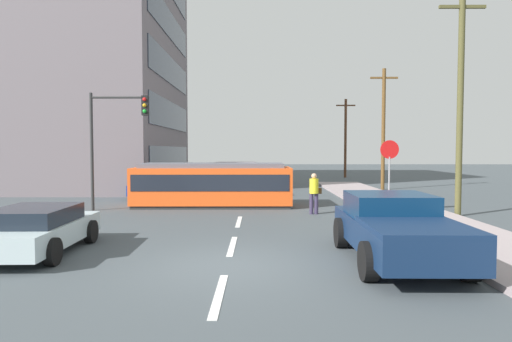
# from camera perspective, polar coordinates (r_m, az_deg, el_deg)

# --- Properties ---
(ground_plane) EXTENTS (120.00, 120.00, 0.00)m
(ground_plane) POSITION_cam_1_polar(r_m,az_deg,el_deg) (19.92, -1.74, -4.78)
(ground_plane) COLOR #424A4E
(sidewalk_curb_right) EXTENTS (3.20, 36.00, 0.14)m
(sidewalk_curb_right) POSITION_cam_1_polar(r_m,az_deg,el_deg) (17.06, 21.34, -6.01)
(sidewalk_curb_right) COLOR #A19293
(sidewalk_curb_right) RESTS_ON ground
(lane_stripe_0) EXTENTS (0.16, 2.40, 0.01)m
(lane_stripe_0) POSITION_cam_1_polar(r_m,az_deg,el_deg) (8.19, -4.87, -15.85)
(lane_stripe_0) COLOR silver
(lane_stripe_0) RESTS_ON ground
(lane_stripe_1) EXTENTS (0.16, 2.40, 0.01)m
(lane_stripe_1) POSITION_cam_1_polar(r_m,az_deg,el_deg) (12.04, -3.13, -9.77)
(lane_stripe_1) COLOR silver
(lane_stripe_1) RESTS_ON ground
(lane_stripe_2) EXTENTS (0.16, 2.40, 0.01)m
(lane_stripe_2) POSITION_cam_1_polar(r_m,az_deg,el_deg) (15.96, -2.26, -6.66)
(lane_stripe_2) COLOR silver
(lane_stripe_2) RESTS_ON ground
(lane_stripe_3) EXTENTS (0.16, 2.40, 0.01)m
(lane_stripe_3) POSITION_cam_1_polar(r_m,az_deg,el_deg) (26.28, -1.24, -2.94)
(lane_stripe_3) COLOR silver
(lane_stripe_3) RESTS_ON ground
(lane_stripe_4) EXTENTS (0.16, 2.40, 0.01)m
(lane_stripe_4) POSITION_cam_1_polar(r_m,az_deg,el_deg) (32.26, -0.95, -1.87)
(lane_stripe_4) COLOR silver
(lane_stripe_4) RESTS_ON ground
(corner_building) EXTENTS (17.19, 15.03, 22.40)m
(corner_building) POSITION_cam_1_polar(r_m,az_deg,el_deg) (35.79, -25.36, 16.39)
(corner_building) COLOR slate
(corner_building) RESTS_ON ground
(streetcar_tram) EXTENTS (7.27, 2.64, 2.01)m
(streetcar_tram) POSITION_cam_1_polar(r_m,az_deg,el_deg) (20.32, -5.70, -1.70)
(streetcar_tram) COLOR #F8561C
(streetcar_tram) RESTS_ON ground
(city_bus) EXTENTS (2.62, 5.43, 1.85)m
(city_bus) POSITION_cam_1_polar(r_m,az_deg,el_deg) (26.02, -3.00, -0.67)
(city_bus) COLOR #B3A3AD
(city_bus) RESTS_ON ground
(pedestrian_crossing) EXTENTS (0.50, 0.36, 1.67)m
(pedestrian_crossing) POSITION_cam_1_polar(r_m,az_deg,el_deg) (17.89, 7.63, -2.63)
(pedestrian_crossing) COLOR #342C47
(pedestrian_crossing) RESTS_ON ground
(pickup_truck_parked) EXTENTS (2.31, 5.01, 1.55)m
(pickup_truck_parked) POSITION_cam_1_polar(r_m,az_deg,el_deg) (10.76, 17.81, -7.10)
(pickup_truck_parked) COLOR #122646
(pickup_truck_parked) RESTS_ON ground
(parked_sedan_near) EXTENTS (2.17, 4.11, 1.19)m
(parked_sedan_near) POSITION_cam_1_polar(r_m,az_deg,el_deg) (12.38, -26.92, -6.81)
(parked_sedan_near) COLOR silver
(parked_sedan_near) RESTS_ON ground
(parked_sedan_mid) EXTENTS (2.08, 4.30, 1.19)m
(parked_sedan_mid) POSITION_cam_1_polar(r_m,az_deg,el_deg) (24.88, -13.22, -1.90)
(parked_sedan_mid) COLOR navy
(parked_sedan_mid) RESTS_ON ground
(stop_sign) EXTENTS (0.76, 0.07, 2.88)m
(stop_sign) POSITION_cam_1_polar(r_m,az_deg,el_deg) (18.67, 17.10, 1.35)
(stop_sign) COLOR gray
(stop_sign) RESTS_ON sidewalk_curb_right
(traffic_light_mast) EXTENTS (2.54, 0.33, 5.07)m
(traffic_light_mast) POSITION_cam_1_polar(r_m,az_deg,el_deg) (19.70, -18.12, 5.29)
(traffic_light_mast) COLOR #333333
(traffic_light_mast) RESTS_ON ground
(utility_pole_near) EXTENTS (1.80, 0.24, 8.76)m
(utility_pole_near) POSITION_cam_1_polar(r_m,az_deg,el_deg) (18.98, 25.22, 8.40)
(utility_pole_near) COLOR brown
(utility_pole_near) RESTS_ON ground
(utility_pole_mid) EXTENTS (1.80, 0.24, 7.93)m
(utility_pole_mid) POSITION_cam_1_polar(r_m,az_deg,el_deg) (29.82, 16.37, 5.59)
(utility_pole_mid) COLOR brown
(utility_pole_mid) RESTS_ON ground
(utility_pole_far) EXTENTS (1.80, 0.24, 7.44)m
(utility_pole_far) POSITION_cam_1_polar(r_m,az_deg,el_deg) (42.23, 11.66, 4.45)
(utility_pole_far) COLOR brown
(utility_pole_far) RESTS_ON ground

